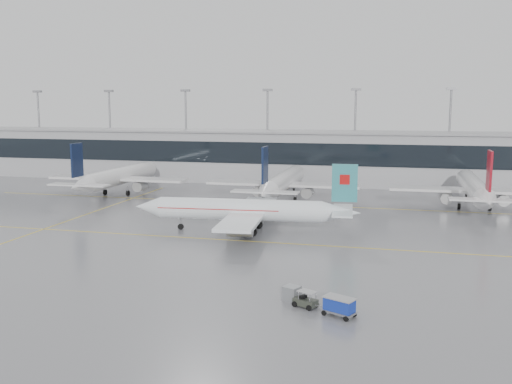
% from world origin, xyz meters
% --- Properties ---
extents(ground, '(320.00, 320.00, 0.00)m').
position_xyz_m(ground, '(0.00, 0.00, 0.00)').
color(ground, slate).
rests_on(ground, ground).
extents(taxi_line_main, '(120.00, 0.25, 0.01)m').
position_xyz_m(taxi_line_main, '(0.00, 0.00, 0.01)').
color(taxi_line_main, yellow).
rests_on(taxi_line_main, ground).
extents(taxi_line_north, '(120.00, 0.25, 0.01)m').
position_xyz_m(taxi_line_north, '(0.00, 30.00, 0.01)').
color(taxi_line_north, yellow).
rests_on(taxi_line_north, ground).
extents(taxi_line_cross, '(0.25, 60.00, 0.01)m').
position_xyz_m(taxi_line_cross, '(-30.00, 15.00, 0.01)').
color(taxi_line_cross, yellow).
rests_on(taxi_line_cross, ground).
extents(terminal, '(180.00, 15.00, 12.00)m').
position_xyz_m(terminal, '(0.00, 62.00, 6.00)').
color(terminal, '#9B9B9E').
rests_on(terminal, ground).
extents(terminal_glass, '(180.00, 0.20, 5.00)m').
position_xyz_m(terminal_glass, '(0.00, 54.45, 7.50)').
color(terminal_glass, black).
rests_on(terminal_glass, ground).
extents(terminal_roof, '(182.00, 16.00, 0.40)m').
position_xyz_m(terminal_roof, '(0.00, 62.00, 12.20)').
color(terminal_roof, gray).
rests_on(terminal_roof, ground).
extents(light_masts, '(156.40, 1.00, 22.60)m').
position_xyz_m(light_masts, '(0.00, 68.00, 13.34)').
color(light_masts, gray).
rests_on(light_masts, ground).
extents(air_canada_jet, '(33.74, 26.32, 10.28)m').
position_xyz_m(air_canada_jet, '(0.43, 5.57, 3.22)').
color(air_canada_jet, white).
rests_on(air_canada_jet, ground).
extents(parked_jet_b, '(29.64, 36.96, 11.72)m').
position_xyz_m(parked_jet_b, '(-35.00, 33.69, 3.71)').
color(parked_jet_b, silver).
rests_on(parked_jet_b, ground).
extents(parked_jet_c, '(29.64, 36.96, 11.72)m').
position_xyz_m(parked_jet_c, '(-0.00, 33.69, 3.71)').
color(parked_jet_c, silver).
rests_on(parked_jet_c, ground).
extents(parked_jet_d, '(29.64, 36.96, 11.72)m').
position_xyz_m(parked_jet_d, '(35.00, 33.69, 3.71)').
color(parked_jet_d, silver).
rests_on(parked_jet_d, ground).
extents(baggage_tug, '(3.23, 2.15, 1.57)m').
position_xyz_m(baggage_tug, '(13.65, -23.73, 0.55)').
color(baggage_tug, '#2E322A').
rests_on(baggage_tug, ground).
extents(baggage_cart, '(3.18, 2.59, 1.73)m').
position_xyz_m(baggage_cart, '(16.89, -25.28, 1.01)').
color(baggage_cart, gray).
rests_on(baggage_cart, ground).
extents(gse_unit, '(1.86, 1.81, 1.43)m').
position_xyz_m(gse_unit, '(12.08, -22.31, 0.72)').
color(gse_unit, slate).
rests_on(gse_unit, ground).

